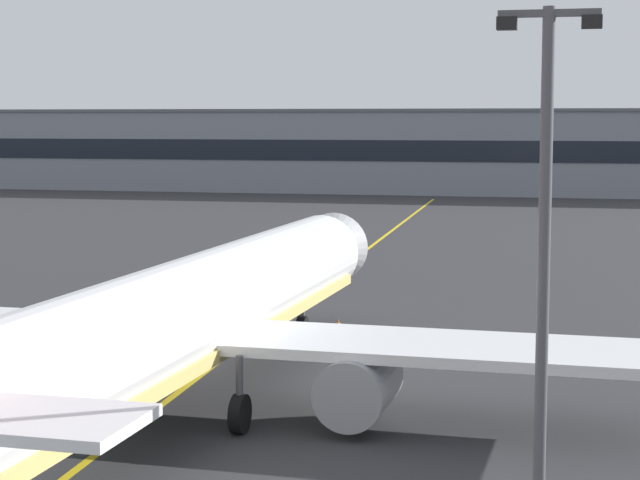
# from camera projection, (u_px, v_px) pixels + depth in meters

# --- Properties ---
(taxiway_centreline) EXTENTS (6.61, 179.90, 0.01)m
(taxiway_centreline) POSITION_uv_depth(u_px,v_px,m) (259.00, 331.00, 53.42)
(taxiway_centreline) COLOR yellow
(taxiway_centreline) RESTS_ON ground
(airliner_foreground) EXTENTS (32.14, 41.48, 11.65)m
(airliner_foreground) POSITION_uv_depth(u_px,v_px,m) (185.00, 318.00, 38.13)
(airliner_foreground) COLOR white
(airliner_foreground) RESTS_ON ground
(apron_lamp_post) EXTENTS (2.24, 0.90, 12.60)m
(apron_lamp_post) POSITION_uv_depth(u_px,v_px,m) (543.00, 281.00, 24.55)
(apron_lamp_post) COLOR #515156
(apron_lamp_post) RESTS_ON ground
(safety_cone_by_nose_gear) EXTENTS (0.44, 0.44, 0.55)m
(safety_cone_by_nose_gear) POSITION_uv_depth(u_px,v_px,m) (338.00, 325.00, 53.65)
(safety_cone_by_nose_gear) COLOR orange
(safety_cone_by_nose_gear) RESTS_ON ground
(terminal_building) EXTENTS (167.35, 12.40, 11.51)m
(terminal_building) POSITION_uv_depth(u_px,v_px,m) (471.00, 151.00, 150.82)
(terminal_building) COLOR gray
(terminal_building) RESTS_ON ground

